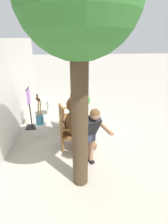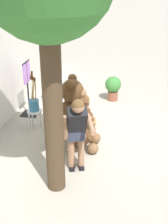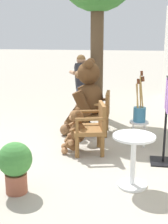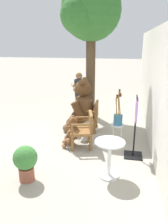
# 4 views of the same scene
# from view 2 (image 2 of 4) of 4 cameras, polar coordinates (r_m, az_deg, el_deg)

# --- Properties ---
(ground_plane) EXTENTS (60.00, 60.00, 0.00)m
(ground_plane) POSITION_cam_2_polar(r_m,az_deg,el_deg) (6.91, 3.10, -4.40)
(ground_plane) COLOR #A8A091
(wooden_chair_left) EXTENTS (0.58, 0.54, 0.86)m
(wooden_chair_left) POSITION_cam_2_polar(r_m,az_deg,el_deg) (6.36, -3.99, -2.51)
(wooden_chair_left) COLOR brown
(wooden_chair_left) RESTS_ON ground
(wooden_chair_right) EXTENTS (0.67, 0.64, 0.86)m
(wooden_chair_right) POSITION_cam_2_polar(r_m,az_deg,el_deg) (7.25, -1.99, 1.26)
(wooden_chair_right) COLOR brown
(wooden_chair_right) RESTS_ON ground
(teddy_bear_large) EXTENTS (0.91, 0.86, 1.52)m
(teddy_bear_large) POSITION_cam_2_polar(r_m,az_deg,el_deg) (6.18, -1.69, -0.41)
(teddy_bear_large) COLOR #4C3019
(teddy_bear_large) RESTS_ON ground
(teddy_bear_small) EXTENTS (0.48, 0.48, 0.77)m
(teddy_bear_small) POSITION_cam_2_polar(r_m,az_deg,el_deg) (7.26, 0.22, 0.55)
(teddy_bear_small) COLOR brown
(teddy_bear_small) RESTS_ON ground
(person_visitor) EXTENTS (0.74, 0.65, 1.52)m
(person_visitor) POSITION_cam_2_polar(r_m,az_deg,el_deg) (5.32, -1.34, -2.94)
(person_visitor) COLOR black
(person_visitor) RESTS_ON ground
(white_stool) EXTENTS (0.34, 0.34, 0.46)m
(white_stool) POSITION_cam_2_polar(r_m,az_deg,el_deg) (7.12, -8.98, -0.49)
(white_stool) COLOR silver
(white_stool) RESTS_ON ground
(brush_bucket) EXTENTS (0.22, 0.22, 0.91)m
(brush_bucket) POSITION_cam_2_polar(r_m,az_deg,el_deg) (7.00, -9.13, 1.75)
(brush_bucket) COLOR teal
(brush_bucket) RESTS_ON white_stool
(round_side_table) EXTENTS (0.56, 0.56, 0.72)m
(round_side_table) POSITION_cam_2_polar(r_m,az_deg,el_deg) (8.44, -5.03, 4.65)
(round_side_table) COLOR silver
(round_side_table) RESTS_ON ground
(potted_plant) EXTENTS (0.44, 0.44, 0.68)m
(potted_plant) POSITION_cam_2_polar(r_m,az_deg,el_deg) (8.58, 5.32, 4.65)
(potted_plant) COLOR brown
(potted_plant) RESTS_ON ground
(clothing_display_stand) EXTENTS (0.44, 0.40, 1.36)m
(clothing_display_stand) POSITION_cam_2_polar(r_m,az_deg,el_deg) (7.71, -10.24, 4.44)
(clothing_display_stand) COLOR black
(clothing_display_stand) RESTS_ON ground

